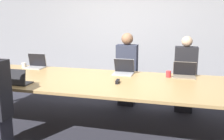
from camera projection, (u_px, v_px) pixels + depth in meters
ground_plane at (102, 125)px, 4.07m from camera, size 24.00×24.00×0.00m
curtain_wall at (129, 31)px, 5.89m from camera, size 12.00×0.06×2.80m
conference_table at (101, 83)px, 3.92m from camera, size 4.71×1.57×0.76m
laptop_far_center at (124, 70)px, 4.33m from camera, size 0.35×0.27×0.27m
person_far_center at (127, 70)px, 4.89m from camera, size 0.40×0.24×1.43m
laptop_far_left at (36, 64)px, 4.87m from camera, size 0.37×0.27×0.27m
cup_far_left at (24, 65)px, 4.93m from camera, size 0.09×0.09×0.09m
laptop_near_left at (18, 80)px, 3.63m from camera, size 0.31×0.24×0.24m
bottle_near_left at (8, 75)px, 3.84m from camera, size 0.08×0.08×0.21m
laptop_far_right at (184, 73)px, 4.10m from camera, size 0.36×0.26×0.25m
person_far_right at (185, 76)px, 4.56m from camera, size 0.40×0.24×1.40m
cup_far_right at (168, 74)px, 4.09m from camera, size 0.08×0.08×0.10m
stapler at (118, 82)px, 3.73m from camera, size 0.05×0.15×0.05m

